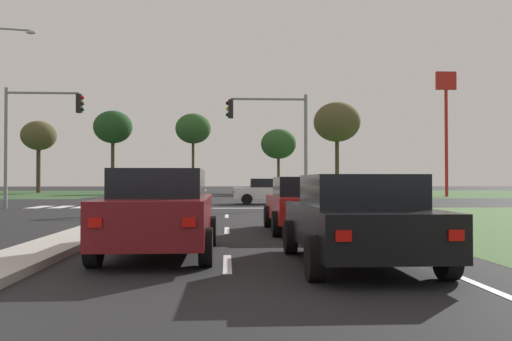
% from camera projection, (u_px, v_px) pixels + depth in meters
% --- Properties ---
extents(ground_plane, '(200.00, 200.00, 0.00)m').
position_uv_depth(ground_plane, '(171.00, 203.00, 33.71)').
color(ground_plane, black).
extents(grass_verge_far_right, '(35.00, 35.00, 0.01)m').
position_uv_depth(grass_verge_far_right, '(423.00, 193.00, 59.59)').
color(grass_verge_far_right, '#385B2D').
rests_on(grass_verge_far_right, ground).
extents(median_island_near, '(1.20, 22.00, 0.14)m').
position_uv_depth(median_island_near, '(101.00, 229.00, 14.75)').
color(median_island_near, '#ADA89E').
rests_on(median_island_near, ground).
extents(median_island_far, '(1.20, 36.00, 0.14)m').
position_uv_depth(median_island_far, '(195.00, 193.00, 58.67)').
color(median_island_far, gray).
rests_on(median_island_far, ground).
extents(lane_dash_near, '(0.14, 2.00, 0.01)m').
position_uv_depth(lane_dash_near, '(227.00, 264.00, 8.91)').
color(lane_dash_near, silver).
rests_on(lane_dash_near, ground).
extents(lane_dash_second, '(0.14, 2.00, 0.01)m').
position_uv_depth(lane_dash_second, '(227.00, 230.00, 14.90)').
color(lane_dash_second, silver).
rests_on(lane_dash_second, ground).
extents(lane_dash_third, '(0.14, 2.00, 0.01)m').
position_uv_depth(lane_dash_third, '(227.00, 216.00, 20.89)').
color(lane_dash_third, silver).
rests_on(lane_dash_third, ground).
extents(edge_line_right, '(0.14, 24.00, 0.01)m').
position_uv_depth(edge_line_right, '(337.00, 227.00, 16.12)').
color(edge_line_right, silver).
rests_on(edge_line_right, ground).
extents(stop_bar_near, '(6.40, 0.50, 0.01)m').
position_uv_depth(stop_bar_near, '(233.00, 208.00, 26.94)').
color(stop_bar_near, silver).
rests_on(stop_bar_near, ground).
extents(crosswalk_bar_near, '(0.70, 2.80, 0.01)m').
position_uv_depth(crosswalk_bar_near, '(40.00, 207.00, 28.17)').
color(crosswalk_bar_near, silver).
rests_on(crosswalk_bar_near, ground).
extents(crosswalk_bar_second, '(0.70, 2.80, 0.01)m').
position_uv_depth(crosswalk_bar_second, '(62.00, 207.00, 28.23)').
color(crosswalk_bar_second, silver).
rests_on(crosswalk_bar_second, ground).
extents(crosswalk_bar_third, '(0.70, 2.80, 0.01)m').
position_uv_depth(crosswalk_bar_third, '(84.00, 207.00, 28.29)').
color(crosswalk_bar_third, silver).
rests_on(crosswalk_bar_third, ground).
extents(crosswalk_bar_fourth, '(0.70, 2.80, 0.01)m').
position_uv_depth(crosswalk_bar_fourth, '(106.00, 207.00, 28.36)').
color(crosswalk_bar_fourth, silver).
rests_on(crosswalk_bar_fourth, ground).
extents(crosswalk_bar_fifth, '(0.70, 2.80, 0.01)m').
position_uv_depth(crosswalk_bar_fifth, '(127.00, 207.00, 28.42)').
color(crosswalk_bar_fifth, silver).
rests_on(crosswalk_bar_fifth, ground).
extents(crosswalk_bar_sixth, '(0.70, 2.80, 0.01)m').
position_uv_depth(crosswalk_bar_sixth, '(149.00, 207.00, 28.49)').
color(crosswalk_bar_sixth, silver).
rests_on(crosswalk_bar_sixth, ground).
extents(crosswalk_bar_seventh, '(0.70, 2.80, 0.01)m').
position_uv_depth(crosswalk_bar_seventh, '(171.00, 207.00, 28.55)').
color(crosswalk_bar_seventh, silver).
rests_on(crosswalk_bar_seventh, ground).
extents(crosswalk_bar_eighth, '(0.70, 2.80, 0.01)m').
position_uv_depth(crosswalk_bar_eighth, '(192.00, 207.00, 28.61)').
color(crosswalk_bar_eighth, silver).
rests_on(crosswalk_bar_eighth, ground).
extents(car_black_near, '(2.09, 4.42, 1.49)m').
position_uv_depth(car_black_near, '(357.00, 219.00, 8.78)').
color(car_black_near, black).
rests_on(car_black_near, ground).
extents(car_maroon_second, '(2.01, 4.42, 1.61)m').
position_uv_depth(car_maroon_second, '(161.00, 211.00, 9.96)').
color(car_maroon_second, maroon).
rests_on(car_maroon_second, ground).
extents(car_white_third, '(4.30, 2.08, 1.52)m').
position_uv_depth(car_white_third, '(268.00, 191.00, 32.11)').
color(car_white_third, silver).
rests_on(car_white_third, ground).
extents(car_red_fourth, '(2.02, 4.30, 1.50)m').
position_uv_depth(car_red_fourth, '(304.00, 204.00, 14.65)').
color(car_red_fourth, '#A31919').
rests_on(car_red_fourth, ground).
extents(car_beige_fifth, '(2.05, 4.49, 1.54)m').
position_uv_depth(car_beige_fifth, '(160.00, 188.00, 45.54)').
color(car_beige_fifth, '#BCAD8E').
rests_on(car_beige_fifth, ground).
extents(traffic_signal_near_left, '(3.96, 0.32, 6.10)m').
position_uv_depth(traffic_signal_near_left, '(33.00, 127.00, 26.86)').
color(traffic_signal_near_left, gray).
rests_on(traffic_signal_near_left, ground).
extents(traffic_signal_near_right, '(4.25, 0.32, 5.88)m').
position_uv_depth(traffic_signal_near_right, '(278.00, 130.00, 27.54)').
color(traffic_signal_near_right, gray).
rests_on(traffic_signal_near_right, ground).
extents(pedestrian_at_median, '(0.34, 0.34, 1.69)m').
position_uv_depth(pedestrian_at_median, '(183.00, 184.00, 44.29)').
color(pedestrian_at_median, '#4C4C4C').
rests_on(pedestrian_at_median, median_island_far).
extents(fastfood_pole_sign, '(1.80, 0.40, 11.08)m').
position_uv_depth(fastfood_pole_sign, '(446.00, 105.00, 47.17)').
color(fastfood_pole_sign, red).
rests_on(fastfood_pole_sign, ground).
extents(treeline_second, '(4.06, 4.06, 8.45)m').
position_uv_depth(treeline_second, '(39.00, 136.00, 62.62)').
color(treeline_second, '#423323').
rests_on(treeline_second, ground).
extents(treeline_third, '(4.74, 4.74, 10.07)m').
position_uv_depth(treeline_third, '(113.00, 128.00, 65.78)').
color(treeline_third, '#423323').
rests_on(treeline_third, ground).
extents(treeline_fourth, '(4.21, 4.21, 9.41)m').
position_uv_depth(treeline_fourth, '(193.00, 129.00, 63.23)').
color(treeline_fourth, '#423323').
rests_on(treeline_fourth, ground).
extents(treeline_fifth, '(4.19, 4.19, 7.57)m').
position_uv_depth(treeline_fifth, '(278.00, 144.00, 63.30)').
color(treeline_fifth, '#423323').
rests_on(treeline_fifth, ground).
extents(treeline_sixth, '(5.58, 5.58, 10.81)m').
position_uv_depth(treeline_sixth, '(337.00, 122.00, 63.62)').
color(treeline_sixth, '#423323').
rests_on(treeline_sixth, ground).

